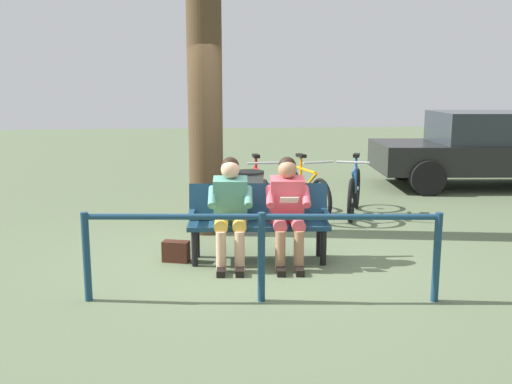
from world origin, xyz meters
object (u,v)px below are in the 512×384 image
(bicycle_blue, at_px, (354,192))
(bicycle_green, at_px, (258,193))
(person_companion, at_px, (230,206))
(handbag, at_px, (176,251))
(parked_car, at_px, (488,148))
(litter_bin, at_px, (249,202))
(bench, at_px, (258,216))
(tree_trunk, at_px, (205,99))
(bicycle_purple, at_px, (306,193))
(person_reading, at_px, (288,206))

(bicycle_blue, xyz_separation_m, bicycle_green, (1.48, -0.07, 0.00))
(person_companion, height_order, bicycle_blue, person_companion)
(person_companion, bearing_deg, handbag, -7.55)
(parked_car, bearing_deg, litter_bin, 36.69)
(person_companion, height_order, bicycle_green, person_companion)
(bench, xyz_separation_m, litter_bin, (-0.01, -1.24, -0.08))
(tree_trunk, bearing_deg, bicycle_purple, -151.77)
(tree_trunk, relative_size, bicycle_blue, 2.26)
(handbag, relative_size, litter_bin, 0.36)
(bicycle_blue, distance_m, bicycle_green, 1.48)
(handbag, distance_m, litter_bin, 1.61)
(person_reading, bearing_deg, handbag, -3.78)
(person_companion, height_order, parked_car, parked_car)
(bicycle_green, bearing_deg, bicycle_purple, 83.62)
(tree_trunk, xyz_separation_m, bicycle_blue, (-2.28, -0.77, -1.45))
(person_companion, xyz_separation_m, handbag, (0.62, -0.13, -0.54))
(person_companion, distance_m, litter_bin, 1.44)
(person_companion, height_order, bicycle_purple, person_companion)
(bicycle_purple, xyz_separation_m, bicycle_green, (0.73, -0.02, 0.00))
(litter_bin, xyz_separation_m, parked_car, (-4.97, -3.04, 0.35))
(person_reading, xyz_separation_m, bicycle_blue, (-1.40, -2.28, -0.31))
(handbag, relative_size, bicycle_green, 0.18)
(bicycle_blue, height_order, bicycle_green, same)
(person_reading, relative_size, person_companion, 1.00)
(handbag, height_order, bicycle_green, bicycle_green)
(person_companion, bearing_deg, bench, -152.77)
(tree_trunk, relative_size, litter_bin, 4.29)
(tree_trunk, distance_m, parked_car, 6.37)
(handbag, xyz_separation_m, bicycle_purple, (-1.91, -2.15, 0.24))
(bench, height_order, parked_car, parked_car)
(handbag, xyz_separation_m, parked_car, (-5.93, -4.29, 0.65))
(bicycle_purple, xyz_separation_m, parked_car, (-4.02, -2.14, 0.41))
(bicycle_purple, bearing_deg, tree_trunk, -76.25)
(person_companion, xyz_separation_m, litter_bin, (-0.34, -1.38, -0.24))
(bench, height_order, litter_bin, bench)
(bench, xyz_separation_m, handbag, (0.95, 0.01, -0.39))
(tree_trunk, height_order, parked_car, tree_trunk)
(bench, height_order, handbag, bench)
(bicycle_purple, bearing_deg, bicycle_blue, 71.57)
(bench, xyz_separation_m, bicycle_green, (-0.23, -2.16, -0.15))
(handbag, bearing_deg, tree_trunk, -105.84)
(bench, distance_m, bicycle_green, 2.18)
(person_reading, height_order, tree_trunk, tree_trunk)
(person_reading, xyz_separation_m, parked_car, (-4.67, -4.47, 0.11))
(person_companion, distance_m, bicycle_green, 2.39)
(litter_bin, bearing_deg, bicycle_blue, -153.57)
(bicycle_blue, bearing_deg, tree_trunk, -51.12)
(bicycle_blue, bearing_deg, bench, -19.03)
(tree_trunk, bearing_deg, handbag, 74.16)
(bench, distance_m, bicycle_purple, 2.35)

